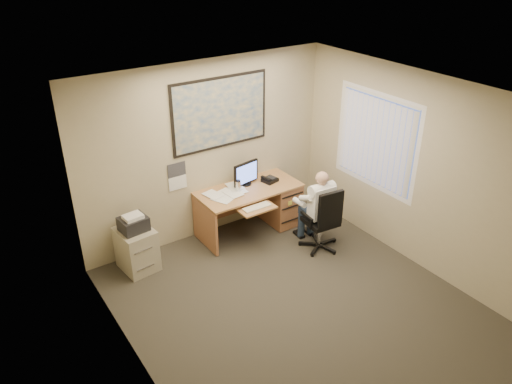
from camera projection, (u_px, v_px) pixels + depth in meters
room_shell at (302, 215)px, 5.69m from camera, size 4.00×4.50×2.70m
desk at (266, 200)px, 7.92m from camera, size 1.60×0.97×1.12m
world_map at (220, 113)px, 7.20m from camera, size 1.56×0.03×1.06m
wall_calendar at (177, 176)px, 7.21m from camera, size 0.28×0.01×0.42m
window_blinds at (375, 141)px, 7.16m from camera, size 0.06×1.40×1.30m
filing_cabinet at (136, 245)px, 6.89m from camera, size 0.50×0.58×0.87m
office_chair at (322, 231)px, 7.36m from camera, size 0.67×0.67×1.02m
person at (320, 210)px, 7.27m from camera, size 0.55×0.75×1.23m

